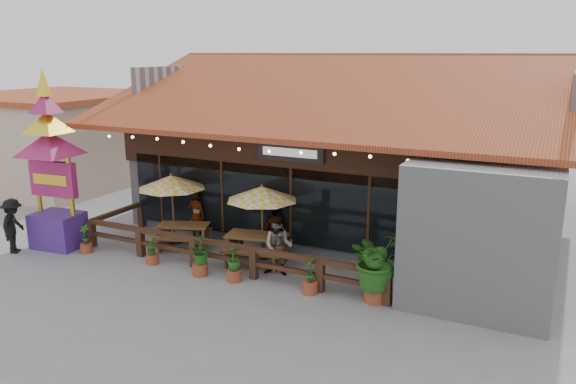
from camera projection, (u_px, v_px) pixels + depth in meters
The scene contains 19 objects.
ground at pixel (278, 275), 15.84m from camera, with size 100.00×100.00×0.00m, color gray.
restaurant_building at pixel (365, 160), 20.95m from camera, with size 15.50×14.73×6.09m.
patio_railing at pixel (206, 246), 16.42m from camera, with size 10.00×2.60×0.92m.
neighbor_building at pixel (58, 137), 26.97m from camera, with size 8.40×8.40×4.22m.
umbrella_left at pixel (172, 182), 18.02m from camera, with size 2.79×2.79×2.36m.
umbrella_right at pixel (262, 194), 16.69m from camera, with size 2.35×2.35×2.32m.
picnic_table_left at pixel (184, 232), 18.00m from camera, with size 2.00×1.88×0.77m.
picnic_table_right at pixel (257, 244), 16.69m from camera, with size 2.08×1.88×0.87m.
thai_sign_tower at pixel (50, 149), 17.40m from camera, with size 2.44×2.44×6.08m.
tropical_plant at pixel (376, 261), 13.88m from camera, with size 1.78×1.82×1.91m.
diner_a at pixel (197, 215), 18.84m from camera, with size 0.59×0.39×1.62m, color #3B1E12.
diner_b at pixel (278, 246), 15.68m from camera, with size 0.83×0.65×1.70m, color #3B1E12.
diner_c at pixel (276, 231), 17.52m from camera, with size 0.83×0.34×1.41m, color #3B1E12.
pedestrian at pixel (13, 226), 17.46m from camera, with size 1.12×0.64×1.73m, color black.
planter_a at pixel (86, 241), 17.54m from camera, with size 0.37×0.37×0.91m.
planter_b at pixel (152, 251), 16.60m from camera, with size 0.38×0.38×0.92m.
planter_c at pixel (200, 255), 15.71m from camera, with size 0.80×0.75×1.06m.
planter_d at pixel (234, 265), 15.33m from camera, with size 0.50×0.50×0.99m.
planter_e at pixel (310, 278), 14.56m from camera, with size 0.41×0.41×1.00m.
Camera 1 is at (6.78, -13.15, 6.13)m, focal length 35.00 mm.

